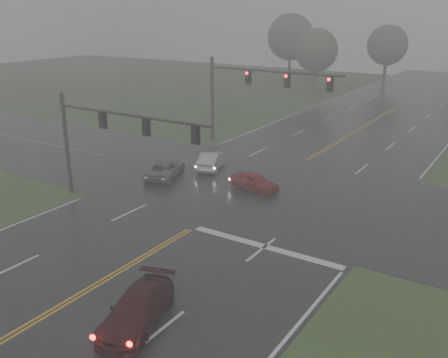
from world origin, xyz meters
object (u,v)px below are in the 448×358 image
Objects in this scene: sedan_maroon at (138,324)px; sedan_red at (254,190)px; car_grey at (165,177)px; signal_gantry_near at (104,131)px; signal_gantry_far at (248,86)px; sedan_silver at (212,169)px.

sedan_maroon is 16.03m from sedan_red.
sedan_red is at bearing 169.57° from car_grey.
sedan_maroon is at bearing -159.71° from sedan_red.
signal_gantry_near is 16.87m from signal_gantry_far.
sedan_maroon is at bearing 97.39° from sedan_silver.
sedan_red is at bearing 85.85° from sedan_maroon.
sedan_maroon is at bearing -68.81° from signal_gantry_far.
sedan_maroon is 0.36× the size of signal_gantry_far.
sedan_maroon is at bearing -40.50° from signal_gantry_near.
signal_gantry_near is at bearing 143.76° from sedan_red.
sedan_red is 0.28× the size of signal_gantry_far.
sedan_silver is 9.21m from signal_gantry_far.
car_grey is 0.35× the size of signal_gantry_far.
signal_gantry_far is (0.28, 16.85, 0.65)m from signal_gantry_near.
sedan_maroon is 1.12× the size of sedan_silver.
sedan_red is 5.69m from sedan_silver.
sedan_maroon is 14.17m from signal_gantry_near.
sedan_silver is 0.92× the size of car_grey.
signal_gantry_far is (-1.16, 7.45, 5.29)m from sedan_silver.
sedan_silver is at bearing -135.41° from car_grey.
sedan_red is 0.81× the size of car_grey.
sedan_silver is (-5.12, 2.48, 0.00)m from sedan_red.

